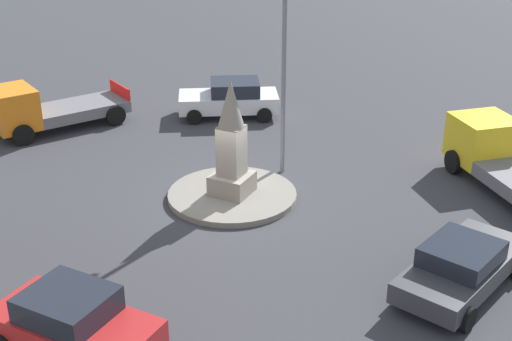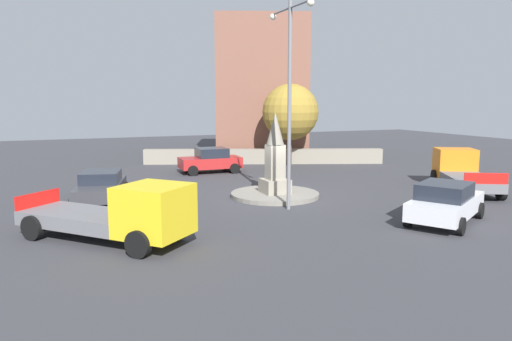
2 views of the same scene
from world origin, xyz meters
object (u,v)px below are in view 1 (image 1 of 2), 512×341
at_px(truck_yellow_approaching, 503,159).
at_px(car_red_near_island, 73,323).
at_px(monument, 231,145).
at_px(truck_orange_parked_right, 43,109).
at_px(streetlamp, 285,27).
at_px(car_dark_grey_passing, 462,266).
at_px(car_white_parked_left, 230,98).

bearing_deg(truck_yellow_approaching, car_red_near_island, -27.86).
height_order(monument, truck_orange_parked_right, monument).
xyz_separation_m(streetlamp, truck_yellow_approaching, (-2.31, 7.15, -4.27)).
height_order(car_red_near_island, truck_orange_parked_right, truck_orange_parked_right).
height_order(streetlamp, car_red_near_island, streetlamp).
height_order(car_red_near_island, truck_yellow_approaching, truck_yellow_approaching).
relative_size(monument, car_red_near_island, 0.99).
xyz_separation_m(streetlamp, truck_orange_parked_right, (0.67, -10.39, -4.29)).
relative_size(streetlamp, car_red_near_island, 2.22).
bearing_deg(car_red_near_island, car_dark_grey_passing, 131.78).
distance_m(streetlamp, car_white_parked_left, 7.65).
distance_m(monument, streetlamp, 4.33).
relative_size(monument, streetlamp, 0.44).
xyz_separation_m(monument, streetlamp, (-2.67, 0.60, 3.36)).
xyz_separation_m(car_red_near_island, truck_yellow_approaching, (-13.56, 7.17, 0.16)).
height_order(monument, streetlamp, streetlamp).
relative_size(car_white_parked_left, car_dark_grey_passing, 0.97).
bearing_deg(truck_yellow_approaching, truck_orange_parked_right, -80.34).
bearing_deg(car_red_near_island, truck_yellow_approaching, 152.14).
height_order(monument, car_white_parked_left, monument).
distance_m(car_red_near_island, truck_orange_parked_right, 14.81).
xyz_separation_m(monument, car_red_near_island, (8.58, 0.58, -1.07)).
xyz_separation_m(car_white_parked_left, truck_orange_parked_right, (5.02, -5.91, 0.14)).
height_order(car_white_parked_left, car_dark_grey_passing, car_white_parked_left).
bearing_deg(truck_yellow_approaching, car_dark_grey_passing, 0.98).
bearing_deg(car_dark_grey_passing, streetlamp, -123.09).
bearing_deg(car_white_parked_left, car_dark_grey_passing, 52.28).
bearing_deg(streetlamp, truck_orange_parked_right, -86.31).
distance_m(car_white_parked_left, car_dark_grey_passing, 14.84).
bearing_deg(car_white_parked_left, truck_orange_parked_right, -49.70).
xyz_separation_m(streetlamp, car_white_parked_left, (-4.35, -4.47, -4.43)).
bearing_deg(car_white_parked_left, monument, 28.94).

